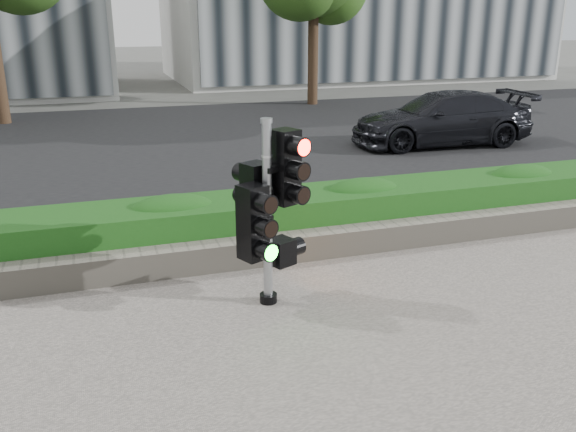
{
  "coord_description": "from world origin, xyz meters",
  "views": [
    {
      "loc": [
        -2.1,
        -5.06,
        3.04
      ],
      "look_at": [
        -0.26,
        0.6,
        1.08
      ],
      "focal_mm": 38.0,
      "sensor_mm": 36.0,
      "label": 1
    }
  ],
  "objects": [
    {
      "name": "ground",
      "position": [
        0.0,
        0.0,
        0.0
      ],
      "size": [
        120.0,
        120.0,
        0.0
      ],
      "primitive_type": "plane",
      "color": "#51514C",
      "rests_on": "ground"
    },
    {
      "name": "road",
      "position": [
        0.0,
        10.0,
        0.01
      ],
      "size": [
        60.0,
        13.0,
        0.02
      ],
      "primitive_type": "cube",
      "color": "black",
      "rests_on": "ground"
    },
    {
      "name": "curb",
      "position": [
        0.0,
        3.15,
        0.06
      ],
      "size": [
        60.0,
        0.25,
        0.12
      ],
      "primitive_type": "cube",
      "color": "gray",
      "rests_on": "ground"
    },
    {
      "name": "stone_wall",
      "position": [
        0.0,
        1.9,
        0.2
      ],
      "size": [
        12.0,
        0.32,
        0.34
      ],
      "primitive_type": "cube",
      "color": "gray",
      "rests_on": "sidewalk"
    },
    {
      "name": "hedge",
      "position": [
        0.0,
        2.55,
        0.37
      ],
      "size": [
        12.0,
        1.0,
        0.68
      ],
      "primitive_type": "cube",
      "color": "#2F7E26",
      "rests_on": "sidewalk"
    },
    {
      "name": "car_dark",
      "position": [
        6.0,
        7.82,
        0.66
      ],
      "size": [
        4.5,
        2.07,
        1.28
      ],
      "primitive_type": "imported",
      "rotation": [
        0.0,
        0.0,
        -1.64
      ],
      "color": "black",
      "rests_on": "road"
    },
    {
      "name": "traffic_signal",
      "position": [
        -0.41,
        0.84,
        1.15
      ],
      "size": [
        0.74,
        0.66,
        2.03
      ],
      "rotation": [
        0.0,
        0.0,
        0.42
      ],
      "color": "black",
      "rests_on": "sidewalk"
    }
  ]
}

